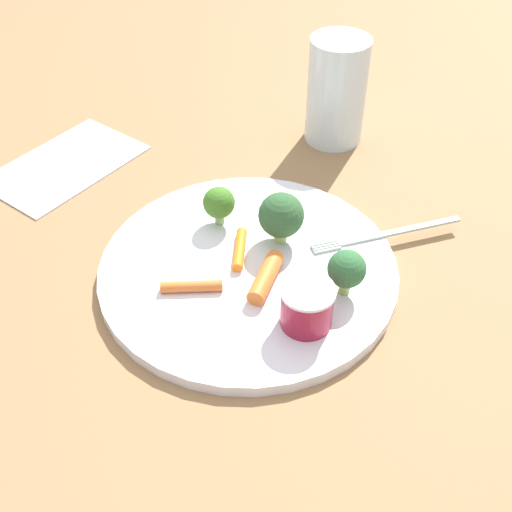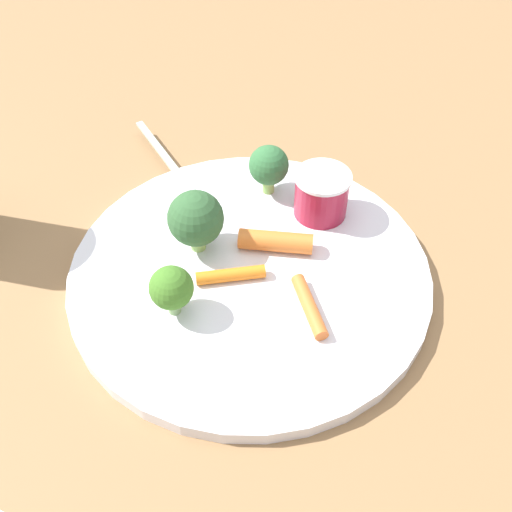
{
  "view_description": "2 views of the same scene",
  "coord_description": "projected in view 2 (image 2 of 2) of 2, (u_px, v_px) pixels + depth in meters",
  "views": [
    {
      "loc": [
        0.33,
        0.3,
        0.43
      ],
      "look_at": [
        -0.01,
        0.01,
        0.02
      ],
      "focal_mm": 44.96,
      "sensor_mm": 36.0,
      "label": 1
    },
    {
      "loc": [
        0.16,
        -0.28,
        0.37
      ],
      "look_at": [
        0.01,
        -0.0,
        0.03
      ],
      "focal_mm": 42.63,
      "sensor_mm": 36.0,
      "label": 2
    }
  ],
  "objects": [
    {
      "name": "broccoli_floret_2",
      "position": [
        171.0,
        288.0,
        0.43
      ],
      "size": [
        0.03,
        0.03,
        0.04
      ],
      "color": "#8AB070",
      "rests_on": "plate"
    },
    {
      "name": "ground_plane",
      "position": [
        250.0,
        278.0,
        0.49
      ],
      "size": [
        2.4,
        2.4,
        0.0
      ],
      "primitive_type": "plane",
      "color": "olive"
    },
    {
      "name": "carrot_stick_0",
      "position": [
        276.0,
        241.0,
        0.49
      ],
      "size": [
        0.06,
        0.04,
        0.02
      ],
      "primitive_type": "cylinder",
      "rotation": [
        1.57,
        0.0,
        1.96
      ],
      "color": "orange",
      "rests_on": "plate"
    },
    {
      "name": "plate",
      "position": [
        250.0,
        273.0,
        0.48
      ],
      "size": [
        0.28,
        0.28,
        0.01
      ],
      "primitive_type": "cylinder",
      "color": "white",
      "rests_on": "ground_plane"
    },
    {
      "name": "fork",
      "position": [
        174.0,
        168.0,
        0.56
      ],
      "size": [
        0.14,
        0.09,
        0.0
      ],
      "color": "#AEC1B2",
      "rests_on": "plate"
    },
    {
      "name": "carrot_stick_2",
      "position": [
        231.0,
        275.0,
        0.47
      ],
      "size": [
        0.05,
        0.04,
        0.01
      ],
      "primitive_type": "cylinder",
      "rotation": [
        1.57,
        0.0,
        5.37
      ],
      "color": "orange",
      "rests_on": "plate"
    },
    {
      "name": "carrot_stick_1",
      "position": [
        309.0,
        306.0,
        0.45
      ],
      "size": [
        0.05,
        0.05,
        0.01
      ],
      "primitive_type": "cylinder",
      "rotation": [
        1.57,
        0.0,
        3.91
      ],
      "color": "orange",
      "rests_on": "plate"
    },
    {
      "name": "sauce_cup",
      "position": [
        321.0,
        194.0,
        0.51
      ],
      "size": [
        0.05,
        0.05,
        0.04
      ],
      "color": "maroon",
      "rests_on": "plate"
    },
    {
      "name": "broccoli_floret_0",
      "position": [
        199.0,
        215.0,
        0.47
      ],
      "size": [
        0.04,
        0.04,
        0.05
      ],
      "color": "#96C569",
      "rests_on": "plate"
    },
    {
      "name": "broccoli_floret_1",
      "position": [
        269.0,
        166.0,
        0.52
      ],
      "size": [
        0.03,
        0.03,
        0.05
      ],
      "color": "#8BBB5D",
      "rests_on": "plate"
    }
  ]
}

